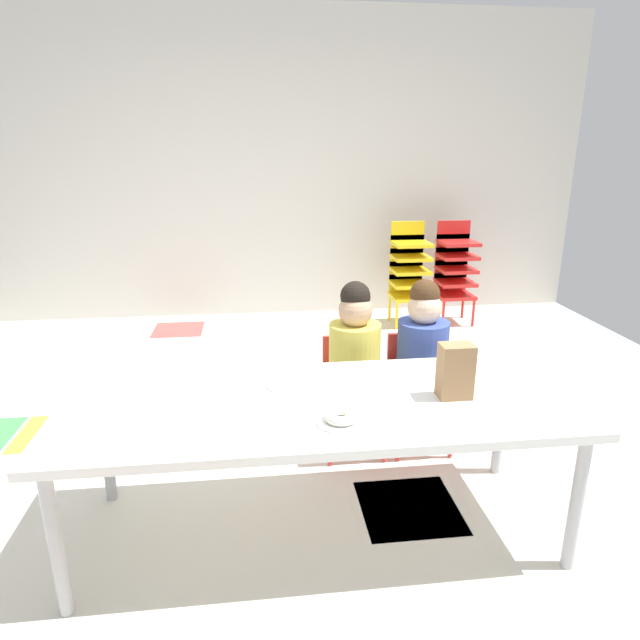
{
  "coord_description": "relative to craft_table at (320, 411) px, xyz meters",
  "views": [
    {
      "loc": [
        -0.2,
        -2.47,
        1.54
      ],
      "look_at": [
        0.07,
        -0.3,
        0.85
      ],
      "focal_mm": 30.66,
      "sensor_mm": 36.0,
      "label": 1
    }
  ],
  "objects": [
    {
      "name": "seated_child_near_camera",
      "position": [
        0.25,
        0.62,
        -0.0
      ],
      "size": [
        0.32,
        0.31,
        0.92
      ],
      "color": "red",
      "rests_on": "ground_plane"
    },
    {
      "name": "paper_plate_center_table",
      "position": [
        -0.12,
        0.16,
        0.05
      ],
      "size": [
        0.18,
        0.18,
        0.01
      ],
      "primitive_type": "cylinder",
      "color": "white",
      "rests_on": "craft_table"
    },
    {
      "name": "seated_child_middle_seat",
      "position": [
        0.6,
        0.62,
        -0.0
      ],
      "size": [
        0.32,
        0.31,
        0.92
      ],
      "color": "red",
      "rests_on": "ground_plane"
    },
    {
      "name": "paper_bag_brown",
      "position": [
        0.53,
        -0.03,
        0.16
      ],
      "size": [
        0.13,
        0.09,
        0.22
      ],
      "primitive_type": "cube",
      "color": "#9E754C",
      "rests_on": "craft_table"
    },
    {
      "name": "paper_plate_near_edge",
      "position": [
        0.06,
        -0.19,
        0.05
      ],
      "size": [
        0.18,
        0.18,
        0.01
      ],
      "primitive_type": "cylinder",
      "color": "white",
      "rests_on": "craft_table"
    },
    {
      "name": "ground_plane",
      "position": [
        -0.04,
        0.54,
        -0.57
      ],
      "size": [
        5.82,
        5.47,
        0.02
      ],
      "color": "silver"
    },
    {
      "name": "craft_table",
      "position": [
        0.0,
        0.0,
        0.0
      ],
      "size": [
        2.01,
        0.77,
        0.6
      ],
      "color": "white",
      "rests_on": "ground_plane"
    },
    {
      "name": "donut_powdered_on_plate",
      "position": [
        0.06,
        -0.19,
        0.07
      ],
      "size": [
        0.12,
        0.12,
        0.04
      ],
      "primitive_type": "torus",
      "color": "white",
      "rests_on": "craft_table"
    },
    {
      "name": "kid_chair_red_stack",
      "position": [
        1.56,
        2.75,
        -0.04
      ],
      "size": [
        0.32,
        0.3,
        0.92
      ],
      "color": "red",
      "rests_on": "ground_plane"
    },
    {
      "name": "back_wall",
      "position": [
        -0.03,
        3.28,
        0.81
      ],
      "size": [
        5.82,
        0.1,
        2.73
      ],
      "primitive_type": "cube",
      "color": "beige",
      "rests_on": "ground_plane"
    },
    {
      "name": "kid_chair_yellow_stack",
      "position": [
        1.14,
        2.75,
        -0.04
      ],
      "size": [
        0.32,
        0.3,
        0.92
      ],
      "color": "yellow",
      "rests_on": "ground_plane"
    }
  ]
}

